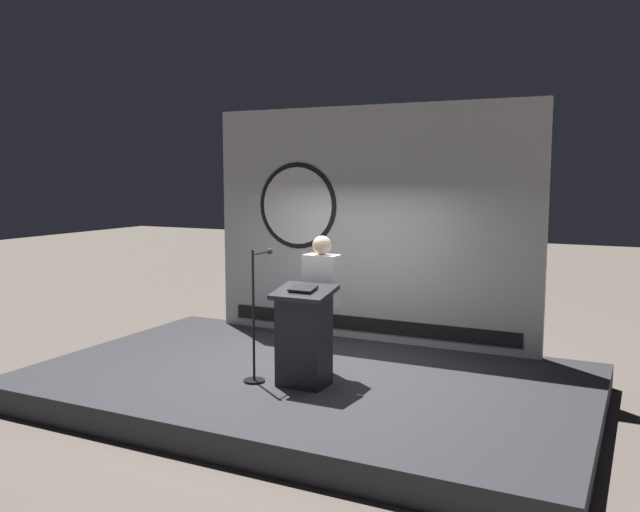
{
  "coord_description": "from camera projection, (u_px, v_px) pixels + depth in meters",
  "views": [
    {
      "loc": [
        3.5,
        -6.77,
        2.61
      ],
      "look_at": [
        0.16,
        -0.0,
        1.7
      ],
      "focal_mm": 37.58,
      "sensor_mm": 36.0,
      "label": 1
    }
  ],
  "objects": [
    {
      "name": "microphone_stand",
      "position": [
        256.0,
        335.0,
        7.51
      ],
      "size": [
        0.24,
        0.52,
        1.49
      ],
      "color": "black",
      "rests_on": "stage_platform"
    },
    {
      "name": "banner_display",
      "position": [
        367.0,
        225.0,
        9.31
      ],
      "size": [
        4.75,
        0.12,
        3.26
      ],
      "color": "silver",
      "rests_on": "stage_platform"
    },
    {
      "name": "ground_plane",
      "position": [
        308.0,
        398.0,
        7.88
      ],
      "size": [
        40.0,
        40.0,
        0.0
      ],
      "primitive_type": "plane",
      "color": "#6B6056"
    },
    {
      "name": "podium",
      "position": [
        304.0,
        337.0,
        7.35
      ],
      "size": [
        0.64,
        0.5,
        1.12
      ],
      "color": "#26262B",
      "rests_on": "stage_platform"
    },
    {
      "name": "stage_platform",
      "position": [
        308.0,
        386.0,
        7.87
      ],
      "size": [
        6.4,
        4.0,
        0.3
      ],
      "primitive_type": "cube",
      "color": "#333338",
      "rests_on": "ground"
    },
    {
      "name": "speaker_person",
      "position": [
        322.0,
        304.0,
        7.75
      ],
      "size": [
        0.4,
        0.26,
        1.62
      ],
      "color": "black",
      "rests_on": "stage_platform"
    }
  ]
}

